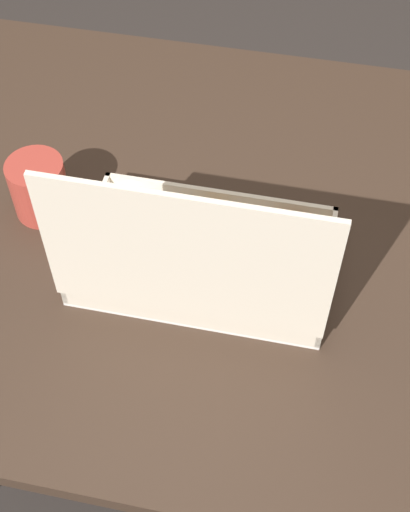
# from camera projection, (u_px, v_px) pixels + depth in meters

# --- Properties ---
(ground_plane) EXTENTS (8.00, 8.00, 0.00)m
(ground_plane) POSITION_uv_depth(u_px,v_px,m) (194.00, 413.00, 1.77)
(ground_plane) COLOR #2D2826
(dining_table) EXTENTS (1.09, 0.95, 0.74)m
(dining_table) POSITION_uv_depth(u_px,v_px,m) (189.00, 256.00, 1.26)
(dining_table) COLOR #38281E
(dining_table) RESTS_ON ground_plane
(donut_box) EXTENTS (0.39, 0.25, 0.29)m
(donut_box) POSITION_uv_depth(u_px,v_px,m) (198.00, 257.00, 1.06)
(donut_box) COLOR white
(donut_box) RESTS_ON dining_table
(coffee_mug) EXTENTS (0.09, 0.09, 0.10)m
(coffee_mug) POSITION_uv_depth(u_px,v_px,m) (39.00, 187.00, 1.16)
(coffee_mug) COLOR #A3382D
(coffee_mug) RESTS_ON dining_table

